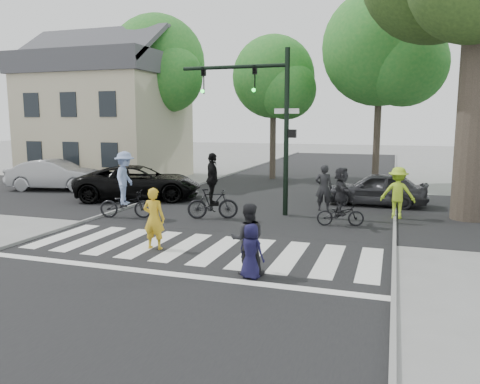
{
  "coord_description": "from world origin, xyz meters",
  "views": [
    {
      "loc": [
        4.93,
        -10.41,
        3.45
      ],
      "look_at": [
        0.5,
        3.0,
        1.3
      ],
      "focal_mm": 35.0,
      "sensor_mm": 36.0,
      "label": 1
    }
  ],
  "objects_px": {
    "traffic_signal": "(264,108)",
    "pedestrian_child": "(251,251)",
    "pedestrian_woman": "(154,219)",
    "cyclist_mid": "(213,192)",
    "cyclist_right": "(341,200)",
    "cyclist_left": "(125,189)",
    "car_suv": "(139,183)",
    "car_grey": "(377,189)",
    "car_silver": "(56,175)",
    "pedestrian_adult": "(248,239)"
  },
  "relations": [
    {
      "from": "cyclist_left",
      "to": "cyclist_mid",
      "type": "xyz_separation_m",
      "value": [
        3.01,
        0.83,
        -0.07
      ]
    },
    {
      "from": "traffic_signal",
      "to": "cyclist_right",
      "type": "bearing_deg",
      "value": -21.09
    },
    {
      "from": "cyclist_left",
      "to": "car_suv",
      "type": "height_order",
      "value": "cyclist_left"
    },
    {
      "from": "car_silver",
      "to": "car_grey",
      "type": "xyz_separation_m",
      "value": [
        15.49,
        0.58,
        -0.08
      ]
    },
    {
      "from": "traffic_signal",
      "to": "pedestrian_woman",
      "type": "distance_m",
      "value": 6.56
    },
    {
      "from": "cyclist_left",
      "to": "cyclist_mid",
      "type": "distance_m",
      "value": 3.13
    },
    {
      "from": "car_suv",
      "to": "car_grey",
      "type": "xyz_separation_m",
      "value": [
        10.05,
        1.77,
        -0.07
      ]
    },
    {
      "from": "cyclist_left",
      "to": "cyclist_right",
      "type": "relative_size",
      "value": 1.22
    },
    {
      "from": "cyclist_mid",
      "to": "cyclist_right",
      "type": "height_order",
      "value": "cyclist_mid"
    },
    {
      "from": "cyclist_mid",
      "to": "car_silver",
      "type": "height_order",
      "value": "cyclist_mid"
    },
    {
      "from": "pedestrian_woman",
      "to": "cyclist_left",
      "type": "distance_m",
      "value": 4.51
    },
    {
      "from": "traffic_signal",
      "to": "car_suv",
      "type": "height_order",
      "value": "traffic_signal"
    },
    {
      "from": "traffic_signal",
      "to": "pedestrian_child",
      "type": "xyz_separation_m",
      "value": [
        1.68,
        -7.08,
        -3.28
      ]
    },
    {
      "from": "pedestrian_child",
      "to": "car_grey",
      "type": "distance_m",
      "value": 10.53
    },
    {
      "from": "car_silver",
      "to": "traffic_signal",
      "type": "bearing_deg",
      "value": -115.76
    },
    {
      "from": "traffic_signal",
      "to": "car_silver",
      "type": "xyz_separation_m",
      "value": [
        -11.55,
        2.62,
        -3.13
      ]
    },
    {
      "from": "pedestrian_woman",
      "to": "cyclist_right",
      "type": "xyz_separation_m",
      "value": [
        4.48,
        4.46,
        0.03
      ]
    },
    {
      "from": "traffic_signal",
      "to": "cyclist_left",
      "type": "xyz_separation_m",
      "value": [
        -4.49,
        -2.23,
        -2.87
      ]
    },
    {
      "from": "cyclist_mid",
      "to": "cyclist_right",
      "type": "xyz_separation_m",
      "value": [
        4.45,
        0.25,
        -0.09
      ]
    },
    {
      "from": "cyclist_right",
      "to": "car_grey",
      "type": "xyz_separation_m",
      "value": [
        0.97,
        4.35,
        -0.18
      ]
    },
    {
      "from": "traffic_signal",
      "to": "cyclist_right",
      "type": "height_order",
      "value": "traffic_signal"
    },
    {
      "from": "cyclist_right",
      "to": "pedestrian_child",
      "type": "bearing_deg",
      "value": -102.23
    },
    {
      "from": "cyclist_mid",
      "to": "car_suv",
      "type": "xyz_separation_m",
      "value": [
        -4.63,
        2.83,
        -0.21
      ]
    },
    {
      "from": "cyclist_mid",
      "to": "car_silver",
      "type": "xyz_separation_m",
      "value": [
        -10.07,
        4.02,
        -0.2
      ]
    },
    {
      "from": "pedestrian_adult",
      "to": "cyclist_mid",
      "type": "distance_m",
      "value": 6.21
    },
    {
      "from": "traffic_signal",
      "to": "car_suv",
      "type": "distance_m",
      "value": 7.01
    },
    {
      "from": "pedestrian_woman",
      "to": "car_suv",
      "type": "relative_size",
      "value": 0.31
    },
    {
      "from": "car_grey",
      "to": "car_suv",
      "type": "bearing_deg",
      "value": -78.92
    },
    {
      "from": "cyclist_left",
      "to": "pedestrian_woman",
      "type": "bearing_deg",
      "value": -48.55
    },
    {
      "from": "car_suv",
      "to": "cyclist_mid",
      "type": "bearing_deg",
      "value": -142.27
    },
    {
      "from": "car_silver",
      "to": "cyclist_left",
      "type": "bearing_deg",
      "value": -137.46
    },
    {
      "from": "pedestrian_adult",
      "to": "car_silver",
      "type": "height_order",
      "value": "pedestrian_adult"
    },
    {
      "from": "cyclist_mid",
      "to": "car_grey",
      "type": "xyz_separation_m",
      "value": [
        5.42,
        4.6,
        -0.27
      ]
    },
    {
      "from": "car_suv",
      "to": "car_grey",
      "type": "distance_m",
      "value": 10.2
    },
    {
      "from": "car_suv",
      "to": "cyclist_right",
      "type": "bearing_deg",
      "value": -126.67
    },
    {
      "from": "car_suv",
      "to": "pedestrian_woman",
      "type": "bearing_deg",
      "value": -167.66
    },
    {
      "from": "traffic_signal",
      "to": "pedestrian_child",
      "type": "distance_m",
      "value": 7.99
    },
    {
      "from": "car_silver",
      "to": "cyclist_right",
      "type": "bearing_deg",
      "value": -117.51
    },
    {
      "from": "car_silver",
      "to": "car_grey",
      "type": "distance_m",
      "value": 15.5
    },
    {
      "from": "car_suv",
      "to": "car_silver",
      "type": "height_order",
      "value": "car_silver"
    },
    {
      "from": "cyclist_mid",
      "to": "car_grey",
      "type": "distance_m",
      "value": 7.12
    },
    {
      "from": "traffic_signal",
      "to": "pedestrian_woman",
      "type": "height_order",
      "value": "traffic_signal"
    },
    {
      "from": "cyclist_right",
      "to": "car_suv",
      "type": "bearing_deg",
      "value": 164.13
    },
    {
      "from": "pedestrian_adult",
      "to": "car_grey",
      "type": "xyz_separation_m",
      "value": [
        2.41,
        10.03,
        -0.13
      ]
    },
    {
      "from": "cyclist_mid",
      "to": "car_grey",
      "type": "relative_size",
      "value": 0.58
    },
    {
      "from": "cyclist_left",
      "to": "traffic_signal",
      "type": "bearing_deg",
      "value": 26.41
    },
    {
      "from": "pedestrian_woman",
      "to": "pedestrian_child",
      "type": "height_order",
      "value": "pedestrian_woman"
    },
    {
      "from": "pedestrian_woman",
      "to": "pedestrian_adult",
      "type": "xyz_separation_m",
      "value": [
        3.04,
        -1.22,
        -0.02
      ]
    },
    {
      "from": "pedestrian_adult",
      "to": "pedestrian_child",
      "type": "bearing_deg",
      "value": 101.72
    },
    {
      "from": "traffic_signal",
      "to": "pedestrian_woman",
      "type": "xyz_separation_m",
      "value": [
        -1.5,
        -5.61,
        -3.06
      ]
    }
  ]
}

